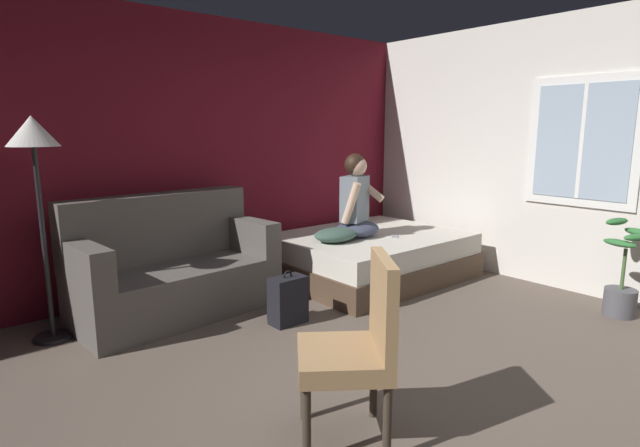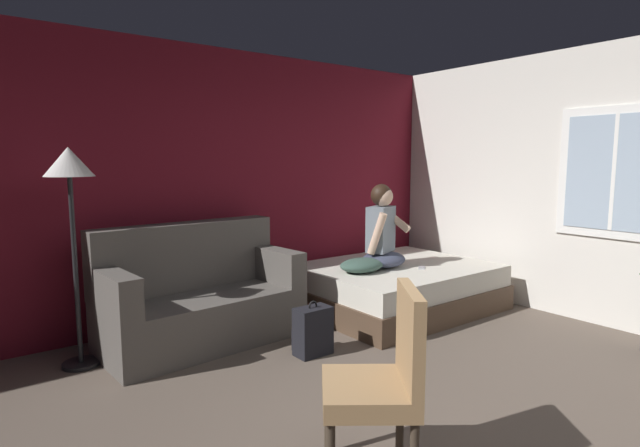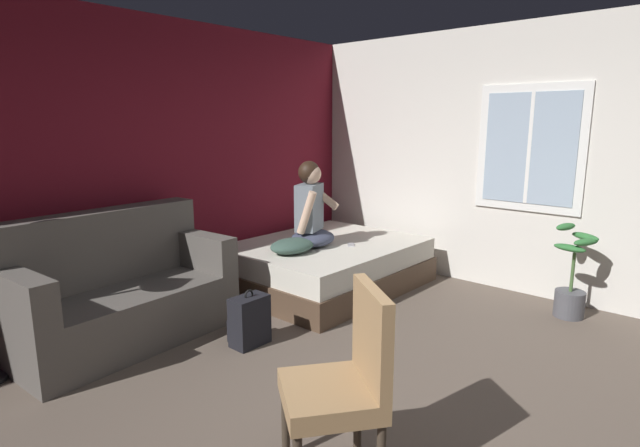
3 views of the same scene
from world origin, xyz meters
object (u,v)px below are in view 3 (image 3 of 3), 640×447
at_px(person_seated, 311,212).
at_px(bed, 326,265).
at_px(side_chair, 345,378).
at_px(throw_pillow, 292,246).
at_px(couch, 120,293).
at_px(backpack, 249,321).
at_px(cell_phone, 351,245).
at_px(potted_plant, 571,285).

bearing_deg(person_seated, bed, -12.21).
relative_size(side_chair, throw_pillow, 2.04).
bearing_deg(couch, throw_pillow, -13.88).
bearing_deg(backpack, bed, 18.11).
distance_m(bed, backpack, 1.58).
bearing_deg(cell_phone, potted_plant, -19.68).
bearing_deg(backpack, couch, 125.68).
distance_m(backpack, cell_phone, 1.63).
xyz_separation_m(backpack, potted_plant, (2.31, -1.74, 0.11)).
relative_size(couch, side_chair, 1.79).
xyz_separation_m(side_chair, potted_plant, (2.98, -0.22, -0.23)).
xyz_separation_m(couch, cell_phone, (2.20, -0.64, 0.09)).
bearing_deg(person_seated, potted_plant, -66.28).
height_order(couch, side_chair, couch).
height_order(couch, backpack, couch).
xyz_separation_m(side_chair, throw_pillow, (1.64, 1.98, 0.02)).
distance_m(couch, potted_plant, 3.91).
bearing_deg(side_chair, backpack, 66.00).
distance_m(bed, throw_pillow, 0.62).
xyz_separation_m(couch, potted_plant, (2.93, -2.59, -0.09)).
xyz_separation_m(couch, throw_pillow, (1.58, -0.39, 0.16)).
bearing_deg(cell_phone, side_chair, -92.52).
bearing_deg(side_chair, bed, 42.66).
height_order(backpack, throw_pillow, throw_pillow).
distance_m(person_seated, backpack, 1.56).
height_order(cell_phone, potted_plant, potted_plant).
xyz_separation_m(bed, backpack, (-1.50, -0.49, -0.04)).
relative_size(backpack, potted_plant, 0.54).
relative_size(throw_pillow, cell_phone, 3.33).
distance_m(person_seated, cell_phone, 0.54).
xyz_separation_m(bed, person_seated, (-0.19, 0.04, 0.60)).
height_order(backpack, cell_phone, cell_phone).
distance_m(couch, backpack, 1.07).
bearing_deg(potted_plant, throw_pillow, 121.42).
distance_m(couch, cell_phone, 2.29).
height_order(person_seated, potted_plant, person_seated).
distance_m(bed, couch, 2.16).
distance_m(side_chair, potted_plant, 3.00).
bearing_deg(couch, bed, -9.80).
relative_size(backpack, throw_pillow, 0.95).
bearing_deg(throw_pillow, cell_phone, -21.78).
relative_size(side_chair, cell_phone, 6.81).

